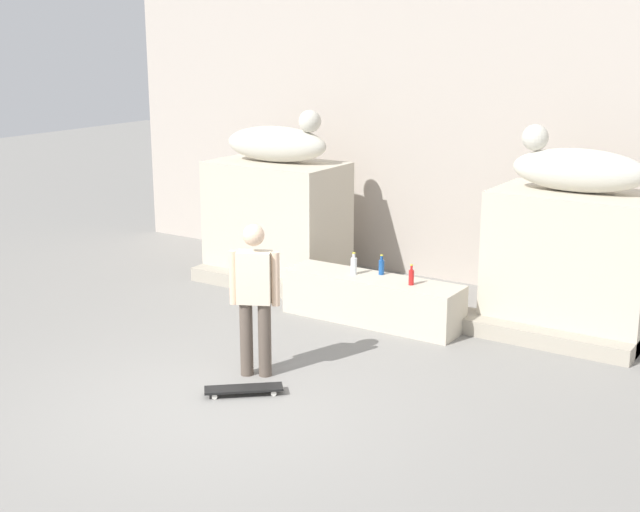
{
  "coord_description": "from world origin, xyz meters",
  "views": [
    {
      "loc": [
        5.22,
        -6.06,
        3.65
      ],
      "look_at": [
        -0.07,
        2.11,
        1.1
      ],
      "focal_mm": 49.23,
      "sensor_mm": 36.0,
      "label": 1
    }
  ],
  "objects_px": {
    "statue_reclining_right": "(576,168)",
    "skateboard": "(244,389)",
    "statue_reclining_left": "(278,143)",
    "bottle_red": "(411,277)",
    "bottle_blue": "(381,267)",
    "skater": "(255,293)",
    "bottle_clear": "(354,265)"
  },
  "relations": [
    {
      "from": "statue_reclining_right",
      "to": "bottle_blue",
      "type": "xyz_separation_m",
      "value": [
        -2.14,
        -0.85,
        -1.34
      ]
    },
    {
      "from": "bottle_red",
      "to": "bottle_clear",
      "type": "distance_m",
      "value": 0.83
    },
    {
      "from": "skateboard",
      "to": "bottle_blue",
      "type": "xyz_separation_m",
      "value": [
        -0.02,
        2.9,
        0.63
      ]
    },
    {
      "from": "bottle_clear",
      "to": "skateboard",
      "type": "bearing_deg",
      "value": -83.35
    },
    {
      "from": "statue_reclining_left",
      "to": "bottle_red",
      "type": "height_order",
      "value": "statue_reclining_left"
    },
    {
      "from": "skater",
      "to": "skateboard",
      "type": "distance_m",
      "value": 1.01
    },
    {
      "from": "bottle_red",
      "to": "statue_reclining_right",
      "type": "bearing_deg",
      "value": 33.22
    },
    {
      "from": "skateboard",
      "to": "bottle_red",
      "type": "relative_size",
      "value": 2.85
    },
    {
      "from": "skater",
      "to": "bottle_blue",
      "type": "height_order",
      "value": "skater"
    },
    {
      "from": "bottle_red",
      "to": "bottle_blue",
      "type": "xyz_separation_m",
      "value": [
        -0.53,
        0.21,
        0.0
      ]
    },
    {
      "from": "statue_reclining_right",
      "to": "bottle_clear",
      "type": "distance_m",
      "value": 2.96
    },
    {
      "from": "skateboard",
      "to": "bottle_clear",
      "type": "height_order",
      "value": "bottle_clear"
    },
    {
      "from": "statue_reclining_left",
      "to": "bottle_clear",
      "type": "bearing_deg",
      "value": -34.75
    },
    {
      "from": "bottle_clear",
      "to": "skater",
      "type": "bearing_deg",
      "value": -87.29
    },
    {
      "from": "skateboard",
      "to": "statue_reclining_right",
      "type": "bearing_deg",
      "value": 19.77
    },
    {
      "from": "statue_reclining_right",
      "to": "skater",
      "type": "xyz_separation_m",
      "value": [
        -2.34,
        -3.26,
        -1.1
      ]
    },
    {
      "from": "skater",
      "to": "bottle_blue",
      "type": "bearing_deg",
      "value": 59.59
    },
    {
      "from": "statue_reclining_right",
      "to": "bottle_blue",
      "type": "distance_m",
      "value": 2.66
    },
    {
      "from": "bottle_red",
      "to": "skater",
      "type": "bearing_deg",
      "value": -108.3
    },
    {
      "from": "statue_reclining_left",
      "to": "bottle_red",
      "type": "bearing_deg",
      "value": -27.35
    },
    {
      "from": "statue_reclining_left",
      "to": "skateboard",
      "type": "distance_m",
      "value": 4.78
    },
    {
      "from": "statue_reclining_left",
      "to": "bottle_clear",
      "type": "relative_size",
      "value": 5.75
    },
    {
      "from": "statue_reclining_right",
      "to": "skater",
      "type": "bearing_deg",
      "value": 50.86
    },
    {
      "from": "bottle_clear",
      "to": "bottle_red",
      "type": "bearing_deg",
      "value": -1.68
    },
    {
      "from": "statue_reclining_right",
      "to": "bottle_blue",
      "type": "height_order",
      "value": "statue_reclining_right"
    },
    {
      "from": "statue_reclining_right",
      "to": "skateboard",
      "type": "bearing_deg",
      "value": 56.97
    },
    {
      "from": "statue_reclining_left",
      "to": "bottle_red",
      "type": "distance_m",
      "value": 3.22
    },
    {
      "from": "statue_reclining_left",
      "to": "statue_reclining_right",
      "type": "relative_size",
      "value": 1.01
    },
    {
      "from": "statue_reclining_left",
      "to": "skater",
      "type": "height_order",
      "value": "statue_reclining_left"
    },
    {
      "from": "statue_reclining_right",
      "to": "bottle_clear",
      "type": "height_order",
      "value": "statue_reclining_right"
    },
    {
      "from": "bottle_clear",
      "to": "statue_reclining_right",
      "type": "bearing_deg",
      "value": 22.85
    },
    {
      "from": "bottle_red",
      "to": "bottle_clear",
      "type": "height_order",
      "value": "bottle_clear"
    }
  ]
}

